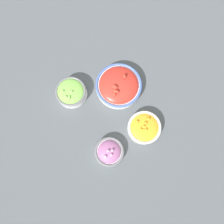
# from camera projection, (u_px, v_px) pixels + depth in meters

# --- Properties ---
(ground_plane) EXTENTS (3.00, 3.00, 0.00)m
(ground_plane) POSITION_uv_depth(u_px,v_px,m) (112.00, 113.00, 1.07)
(ground_plane) COLOR #4C5156
(bowl_cherry_tomatoes) EXTENTS (0.23, 0.23, 0.08)m
(bowl_cherry_tomatoes) POSITION_uv_depth(u_px,v_px,m) (119.00, 86.00, 1.06)
(bowl_cherry_tomatoes) COLOR silver
(bowl_cherry_tomatoes) RESTS_ON ground_plane
(bowl_red_onion) EXTENTS (0.14, 0.14, 0.06)m
(bowl_red_onion) POSITION_uv_depth(u_px,v_px,m) (109.00, 152.00, 1.01)
(bowl_red_onion) COLOR white
(bowl_red_onion) RESTS_ON ground_plane
(bowl_squash) EXTENTS (0.16, 0.16, 0.06)m
(bowl_squash) POSITION_uv_depth(u_px,v_px,m) (144.00, 128.00, 1.03)
(bowl_squash) COLOR silver
(bowl_squash) RESTS_ON ground_plane
(bowl_lettuce) EXTENTS (0.15, 0.15, 0.07)m
(bowl_lettuce) POSITION_uv_depth(u_px,v_px,m) (71.00, 92.00, 1.05)
(bowl_lettuce) COLOR white
(bowl_lettuce) RESTS_ON ground_plane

